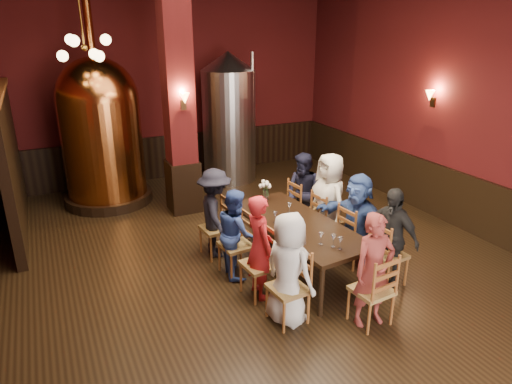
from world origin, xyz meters
name	(u,v)px	position (x,y,z in m)	size (l,w,h in m)	color
room	(260,122)	(0.00, 0.00, 2.25)	(10.00, 10.02, 4.50)	black
wainscot_right	(457,199)	(3.96, 0.00, 0.50)	(0.08, 9.90, 1.00)	black
wainscot_back	(169,156)	(0.00, 4.96, 0.50)	(7.90, 0.08, 1.00)	black
column	(178,95)	(-0.30, 2.80, 2.25)	(0.58, 0.58, 4.50)	#470F11
partition	(11,165)	(-3.20, 3.20, 1.20)	(0.22, 3.50, 2.40)	black
pendant_cluster	(84,48)	(-1.80, 2.90, 3.10)	(0.90, 0.90, 1.70)	#A57226
sconce_wall	(433,98)	(3.90, 0.80, 2.20)	(0.20, 0.20, 0.36)	black
sconce_column	(183,100)	(-0.30, 2.50, 2.20)	(0.20, 0.20, 0.36)	black
dining_table	(297,226)	(0.54, -0.14, 0.69)	(1.22, 2.48, 0.75)	black
chair_0	(288,288)	(-0.21, -1.21, 0.46)	(0.46, 0.46, 0.92)	#925725
person_0	(288,269)	(-0.21, -1.21, 0.72)	(0.70, 0.46, 1.44)	silver
chair_1	(259,264)	(-0.28, -0.55, 0.46)	(0.46, 0.46, 0.92)	#925725
person_1	(259,247)	(-0.28, -0.55, 0.72)	(0.53, 0.35, 1.44)	red
chair_2	(236,245)	(-0.34, 0.11, 0.46)	(0.46, 0.46, 0.92)	#925725
person_2	(236,233)	(-0.34, 0.11, 0.66)	(0.64, 0.31, 1.31)	#2D4796
chair_3	(216,228)	(-0.40, 0.78, 0.46)	(0.46, 0.46, 0.92)	#925725
person_3	(215,213)	(-0.40, 0.78, 0.71)	(0.92, 0.53, 1.43)	black
chair_4	(388,254)	(1.48, -1.06, 0.46)	(0.46, 0.46, 0.92)	#925725
person_4	(390,237)	(1.48, -1.06, 0.72)	(0.84, 0.35, 1.44)	black
chair_5	(355,236)	(1.42, -0.39, 0.46)	(0.46, 0.46, 0.92)	#925725
person_5	(357,220)	(1.42, -0.39, 0.72)	(1.34, 0.43, 1.44)	#2F4C8F
chair_6	(328,220)	(1.36, 0.27, 0.46)	(0.46, 0.46, 0.92)	#925725
person_6	(329,201)	(1.36, 0.27, 0.80)	(0.78, 0.51, 1.59)	silver
chair_7	(303,207)	(1.29, 0.93, 0.46)	(0.46, 0.46, 0.92)	#925725
person_7	(304,194)	(1.29, 0.93, 0.71)	(0.69, 0.34, 1.42)	black
chair_8	(372,290)	(0.68, -1.68, 0.46)	(0.46, 0.46, 0.92)	#925725
person_8	(374,270)	(0.68, -1.68, 0.72)	(0.53, 0.35, 1.45)	maroon
copper_kettle	(101,130)	(-1.58, 3.90, 1.50)	(1.74, 1.74, 4.11)	black
steel_vessel	(229,118)	(1.25, 4.18, 1.45)	(1.50, 1.50, 2.91)	#B2B2B7
rose_vase	(266,187)	(0.52, 0.86, 0.98)	(0.20, 0.20, 0.34)	white
wine_glass_0	(275,217)	(0.24, -0.01, 0.83)	(0.07, 0.07, 0.17)	white
wine_glass_1	(333,241)	(0.56, -1.01, 0.83)	(0.07, 0.07, 0.17)	white
wine_glass_2	(294,223)	(0.39, -0.31, 0.83)	(0.07, 0.07, 0.17)	white
wine_glass_3	(289,208)	(0.60, 0.21, 0.83)	(0.07, 0.07, 0.17)	white
wine_glass_4	(340,243)	(0.61, -1.10, 0.83)	(0.07, 0.07, 0.17)	white
wine_glass_5	(321,239)	(0.46, -0.88, 0.83)	(0.07, 0.07, 0.17)	white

